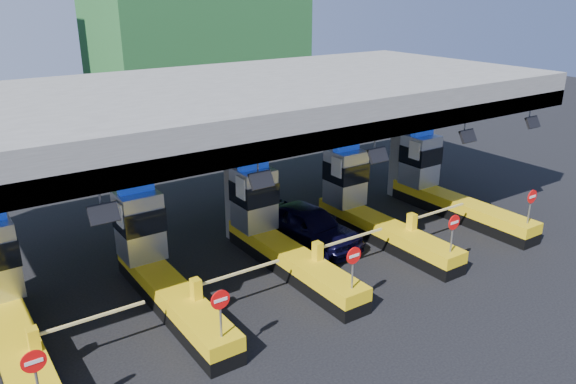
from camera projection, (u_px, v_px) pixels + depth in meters
ground at (278, 263)px, 23.01m from camera, size 120.00×120.00×0.00m
toll_canopy at (239, 104)px, 23.15m from camera, size 28.00×12.09×7.00m
toll_lane_far_left at (5, 303)px, 17.45m from camera, size 4.43×8.00×4.16m
toll_lane_left at (157, 262)px, 20.10m from camera, size 4.43×8.00×4.16m
toll_lane_center at (274, 230)px, 22.75m from camera, size 4.43×8.00×4.16m
toll_lane_right at (366, 205)px, 25.41m from camera, size 4.43×8.00×4.16m
toll_lane_far_right at (441, 184)px, 28.06m from camera, size 4.43×8.00×4.16m
van at (309, 225)px, 24.50m from camera, size 2.87×5.46×1.77m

